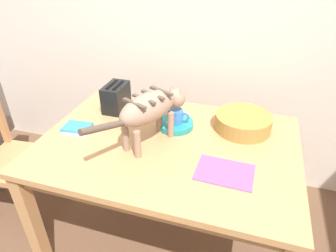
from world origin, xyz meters
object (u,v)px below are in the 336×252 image
dining_table (168,154)px  toaster (116,97)px  cat (151,108)px  coffee_mug (176,116)px  book_stack (77,128)px  saucer_bowl (175,124)px  wicker_basket (243,122)px  magazine (225,172)px  wooden_chair_far (10,159)px

dining_table → toaster: (-0.43, 0.26, 0.17)m
cat → coffee_mug: size_ratio=4.87×
dining_table → book_stack: bearing=-175.0°
saucer_bowl → coffee_mug: (0.00, 0.00, 0.06)m
dining_table → wicker_basket: size_ratio=4.33×
dining_table → magazine: 0.38m
cat → saucer_bowl: cat is taller
wicker_basket → wooden_chair_far: bearing=-166.5°
cat → wicker_basket: cat is taller
book_stack → wicker_basket: wicker_basket is taller
cat → book_stack: cat is taller
magazine → saucer_bowl: bearing=137.5°
magazine → book_stack: size_ratio=1.54×
wooden_chair_far → cat: bearing=88.8°
dining_table → toaster: 0.53m
toaster → wicker_basket: bearing=-0.4°
toaster → saucer_bowl: bearing=-12.9°
coffee_mug → wooden_chair_far: wooden_chair_far is taller
cat → saucer_bowl: 0.27m
dining_table → toaster: bearing=148.9°
magazine → toaster: (-0.76, 0.42, 0.08)m
book_stack → wicker_basket: (0.91, 0.30, 0.03)m
saucer_bowl → toaster: 0.44m
cat → magazine: bearing=4.7°
cat → coffee_mug: (0.08, 0.18, -0.13)m
dining_table → saucer_bowl: bearing=91.3°
dining_table → saucer_bowl: 0.19m
saucer_bowl → wooden_chair_far: (-1.07, -0.25, -0.31)m
dining_table → wooden_chair_far: 1.10m
book_stack → wicker_basket: bearing=18.2°
wooden_chair_far → coffee_mug: bearing=97.7°
toaster → wooden_chair_far: (-0.65, -0.35, -0.38)m
wicker_basket → cat: bearing=-149.5°
coffee_mug → wicker_basket: (0.37, 0.09, -0.02)m
book_stack → saucer_bowl: bearing=21.4°
magazine → cat: bearing=162.1°
cat → wooden_chair_far: (-0.99, -0.08, -0.50)m
coffee_mug → book_stack: bearing=-158.8°
dining_table → coffee_mug: bearing=90.1°
cat → magazine: size_ratio=2.34×
saucer_bowl → wooden_chair_far: bearing=-166.6°
dining_table → magazine: size_ratio=5.18×
cat → wicker_basket: bearing=54.9°
toaster → coffee_mug: bearing=-12.8°
dining_table → magazine: bearing=-26.7°
cat → book_stack: size_ratio=3.60×
saucer_bowl → coffee_mug: bearing=0.0°
saucer_bowl → book_stack: bearing=-158.6°
saucer_bowl → toaster: bearing=167.1°
magazine → toaster: size_ratio=1.34×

